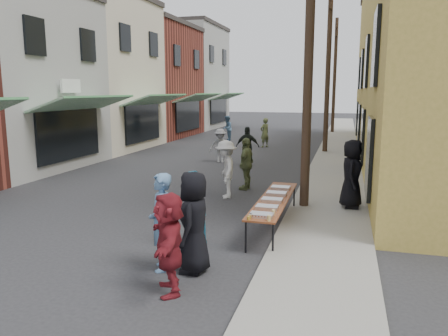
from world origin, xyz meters
The scene contains 27 objects.
ground centered at (0.00, 0.00, 0.00)m, with size 120.00×120.00×0.00m, color #28282B.
sidewalk centered at (5.00, 15.00, 0.05)m, with size 2.20×60.00×0.10m, color gray.
storefront_row centered at (-10.00, 14.96, 4.12)m, with size 8.00×37.00×9.00m.
utility_pole_near centered at (4.30, 3.00, 4.50)m, with size 0.26×0.26×9.00m, color #2D2116.
utility_pole_mid centered at (4.30, 15.00, 4.50)m, with size 0.26×0.26×9.00m, color #2D2116.
utility_pole_far centered at (4.30, 27.00, 4.50)m, with size 0.26×0.26×9.00m, color #2D2116.
serving_table centered at (3.74, 0.96, 0.71)m, with size 0.70×4.00×0.75m.
catering_tray_sausage centered at (3.74, -0.69, 0.79)m, with size 0.50×0.33×0.08m, color maroon.
catering_tray_foil_b centered at (3.74, -0.04, 0.79)m, with size 0.50×0.33×0.08m, color #B2B2B7.
catering_tray_buns centered at (3.74, 0.66, 0.79)m, with size 0.50×0.33×0.08m, color tan.
catering_tray_foil_d centered at (3.74, 1.36, 0.79)m, with size 0.50×0.33×0.08m, color #B2B2B7.
catering_tray_buns_end centered at (3.74, 2.06, 0.79)m, with size 0.50×0.33×0.08m, color tan.
condiment_jar_a centered at (3.52, -0.99, 0.79)m, with size 0.07×0.07×0.08m, color #A57F26.
condiment_jar_b centered at (3.52, -0.89, 0.79)m, with size 0.07×0.07×0.08m, color #A57F26.
condiment_jar_c centered at (3.52, -0.79, 0.79)m, with size 0.07×0.07×0.08m, color #A57F26.
cup_stack centered at (3.94, -0.94, 0.81)m, with size 0.08×0.08×0.12m, color tan.
guest_front_a centered at (2.72, -2.12, 0.97)m, with size 0.95×0.62×1.94m, color black.
guest_front_b centered at (2.08, -2.19, 0.94)m, with size 0.69×0.45×1.89m, color #557BA4.
guest_front_c centered at (2.19, -0.83, 0.85)m, with size 0.82×0.64×1.69m, color teal.
guest_front_d centered at (1.75, 3.65, 0.93)m, with size 1.20×0.69×1.86m, color beige.
guest_front_e centered at (2.11, 5.00, 0.91)m, with size 1.06×0.44×1.81m, color #5C683C.
guest_queue_back centered at (2.60, -3.05, 0.88)m, with size 1.63×0.52×1.76m, color maroon.
server centered at (5.60, 3.13, 1.08)m, with size 0.95×0.62×1.95m, color black.
passerby_left centered at (-0.40, 10.40, 0.81)m, with size 1.04×0.60×1.61m, color gray.
passerby_mid centered at (1.09, 9.76, 0.90)m, with size 1.05×0.44×1.80m, color black.
passerby_right centered at (0.63, 16.57, 0.89)m, with size 0.65×0.42×1.77m, color #566038.
passerby_far centered at (-2.50, 19.36, 0.86)m, with size 0.83×0.65×1.71m, color #456686.
Camera 1 is at (5.39, -9.55, 3.41)m, focal length 35.00 mm.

